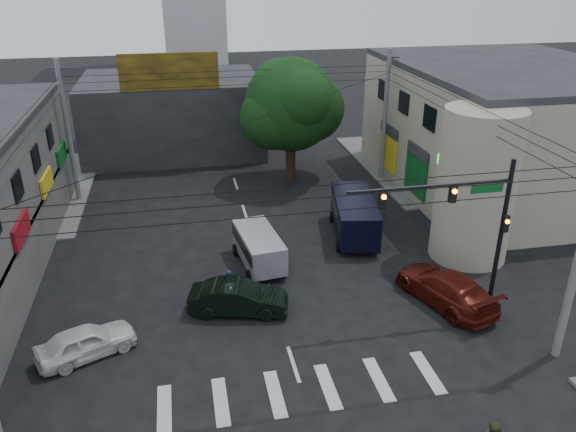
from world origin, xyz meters
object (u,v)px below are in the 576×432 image
object	(u,v)px
white_compact	(86,342)
maroon_sedan	(445,288)
street_tree	(291,105)
dark_sedan	(239,298)
utility_pole_far_right	(385,117)
utility_pole_far_left	(68,133)
silver_minivan	(259,250)
traffic_gantry	(468,216)
traffic_officer	(230,285)
navy_van	(354,218)

from	to	relation	value
white_compact	maroon_sedan	size ratio (longest dim) A/B	0.73
street_tree	maroon_sedan	distance (m)	18.09
white_compact	maroon_sedan	distance (m)	15.80
dark_sedan	utility_pole_far_right	bearing A→B (deg)	-25.46
utility_pole_far_left	silver_minivan	size ratio (longest dim) A/B	2.07
traffic_gantry	white_compact	world-z (taller)	traffic_gantry
traffic_officer	maroon_sedan	bearing A→B (deg)	-27.25
silver_minivan	navy_van	size ratio (longest dim) A/B	0.75
utility_pole_far_left	navy_van	bearing A→B (deg)	-27.81
street_tree	utility_pole_far_left	size ratio (longest dim) A/B	0.95
navy_van	dark_sedan	bearing A→B (deg)	141.04
street_tree	silver_minivan	bearing A→B (deg)	-109.10
street_tree	dark_sedan	world-z (taller)	street_tree
utility_pole_far_left	utility_pole_far_right	size ratio (longest dim) A/B	1.00
street_tree	traffic_officer	distance (m)	16.65
utility_pole_far_left	dark_sedan	xyz separation A→B (m)	(8.83, -14.97, -3.87)
white_compact	maroon_sedan	world-z (taller)	maroon_sedan
utility_pole_far_left	silver_minivan	bearing A→B (deg)	-46.47
white_compact	maroon_sedan	xyz separation A→B (m)	(15.78, 0.76, 0.12)
traffic_gantry	maroon_sedan	distance (m)	4.16
street_tree	traffic_gantry	size ratio (longest dim) A/B	1.21
utility_pole_far_right	navy_van	xyz separation A→B (m)	(-4.76, -8.57, -3.47)
traffic_gantry	traffic_officer	size ratio (longest dim) A/B	4.79
utility_pole_far_right	white_compact	bearing A→B (deg)	-137.73
traffic_gantry	maroon_sedan	world-z (taller)	traffic_gantry
dark_sedan	maroon_sedan	bearing A→B (deg)	-82.96
street_tree	utility_pole_far_left	world-z (taller)	utility_pole_far_left
utility_pole_far_left	traffic_officer	xyz separation A→B (m)	(8.57, -13.82, -3.85)
traffic_gantry	navy_van	bearing A→B (deg)	103.87
utility_pole_far_left	dark_sedan	world-z (taller)	utility_pole_far_left
traffic_gantry	traffic_officer	world-z (taller)	traffic_gantry
traffic_gantry	navy_van	distance (m)	9.44
traffic_gantry	silver_minivan	world-z (taller)	traffic_gantry
street_tree	silver_minivan	world-z (taller)	street_tree
dark_sedan	navy_van	distance (m)	9.80
utility_pole_far_right	traffic_officer	distance (m)	18.98
utility_pole_far_right	navy_van	world-z (taller)	utility_pole_far_right
dark_sedan	traffic_officer	bearing A→B (deg)	26.53
white_compact	navy_van	xyz separation A→B (m)	(13.75, 8.25, 0.47)
silver_minivan	utility_pole_far_left	bearing A→B (deg)	36.56
maroon_sedan	traffic_gantry	bearing A→B (deg)	75.04
traffic_officer	white_compact	bearing A→B (deg)	-168.00
dark_sedan	street_tree	bearing A→B (deg)	-5.90
silver_minivan	traffic_gantry	bearing A→B (deg)	-134.40
navy_van	utility_pole_far_left	bearing A→B (deg)	72.40
traffic_gantry	utility_pole_far_right	xyz separation A→B (m)	(2.68, 17.00, -0.23)
silver_minivan	traffic_officer	world-z (taller)	silver_minivan
white_compact	navy_van	distance (m)	16.04
dark_sedan	white_compact	distance (m)	6.60
utility_pole_far_right	silver_minivan	bearing A→B (deg)	-134.22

